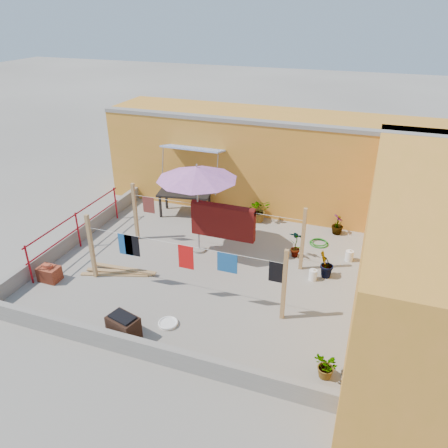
{
  "coord_description": "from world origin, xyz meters",
  "views": [
    {
      "loc": [
        3.93,
        -9.31,
        6.46
      ],
      "look_at": [
        0.48,
        0.3,
        1.25
      ],
      "focal_mm": 35.0,
      "sensor_mm": 36.0,
      "label": 1
    }
  ],
  "objects": [
    {
      "name": "plant_right_a",
      "position": [
        2.24,
        1.38,
        0.42
      ],
      "size": [
        0.48,
        0.36,
        0.84
      ],
      "primitive_type": "imported",
      "rotation": [
        0.0,
        0.0,
        3.0
      ],
      "color": "#1A5B1A",
      "rests_on": "ground"
    },
    {
      "name": "parapet_front",
      "position": [
        0.0,
        -3.58,
        0.22
      ],
      "size": [
        8.3,
        0.16,
        0.44
      ],
      "primitive_type": "cube",
      "color": "gray",
      "rests_on": "ground"
    },
    {
      "name": "plant_right_b",
      "position": [
        3.18,
        0.6,
        0.39
      ],
      "size": [
        0.52,
        0.54,
        0.78
      ],
      "primitive_type": "imported",
      "rotation": [
        0.0,
        0.0,
        4.16
      ],
      "color": "#1A5B1A",
      "rests_on": "ground"
    },
    {
      "name": "water_jug_a",
      "position": [
        2.9,
        0.38,
        0.15
      ],
      "size": [
        0.21,
        0.21,
        0.33
      ],
      "color": "white",
      "rests_on": "ground"
    },
    {
      "name": "wall_right",
      "position": [
        5.2,
        0.0,
        1.6
      ],
      "size": [
        2.4,
        9.0,
        3.2
      ],
      "primitive_type": "cube",
      "color": "orange",
      "rests_on": "ground"
    },
    {
      "name": "clothesline_rig",
      "position": [
        0.22,
        0.56,
        1.03
      ],
      "size": [
        5.09,
        2.35,
        1.8
      ],
      "color": "tan",
      "rests_on": "ground"
    },
    {
      "name": "red_railing",
      "position": [
        -3.85,
        -0.2,
        0.72
      ],
      "size": [
        0.05,
        4.2,
        1.1
      ],
      "color": "maroon",
      "rests_on": "ground"
    },
    {
      "name": "outdoor_table",
      "position": [
        -1.83,
        2.85,
        0.74
      ],
      "size": [
        1.86,
        1.16,
        0.81
      ],
      "color": "black",
      "rests_on": "ground"
    },
    {
      "name": "lumber_pile",
      "position": [
        -1.98,
        -1.07,
        0.06
      ],
      "size": [
        1.93,
        0.71,
        0.12
      ],
      "color": "tan",
      "rests_on": "ground"
    },
    {
      "name": "green_hose",
      "position": [
        2.77,
        2.33,
        0.04
      ],
      "size": [
        0.56,
        0.56,
        0.08
      ],
      "color": "#1C7219",
      "rests_on": "ground"
    },
    {
      "name": "patio_umbrella",
      "position": [
        -0.45,
        0.76,
        2.37
      ],
      "size": [
        2.68,
        2.68,
        2.64
      ],
      "color": "gray",
      "rests_on": "ground"
    },
    {
      "name": "wall_back",
      "position": [
        0.5,
        4.69,
        1.61
      ],
      "size": [
        11.0,
        3.27,
        3.21
      ],
      "color": "orange",
      "rests_on": "ground"
    },
    {
      "name": "water_jug_b",
      "position": [
        3.7,
        1.66,
        0.15
      ],
      "size": [
        0.22,
        0.22,
        0.35
      ],
      "color": "white",
      "rests_on": "ground"
    },
    {
      "name": "ground",
      "position": [
        0.0,
        0.0,
        0.0
      ],
      "size": [
        80.0,
        80.0,
        0.0
      ],
      "primitive_type": "plane",
      "color": "#9E998E",
      "rests_on": "ground"
    },
    {
      "name": "plant_right_c",
      "position": [
        3.7,
        -2.86,
        0.27
      ],
      "size": [
        0.62,
        0.64,
        0.54
      ],
      "primitive_type": "imported",
      "rotation": [
        0.0,
        0.0,
        5.35
      ],
      "color": "#1A5B1A",
      "rests_on": "ground"
    },
    {
      "name": "plant_back_a",
      "position": [
        0.65,
        3.2,
        0.39
      ],
      "size": [
        0.92,
        0.89,
        0.78
      ],
      "primitive_type": "imported",
      "rotation": [
        0.0,
        0.0,
        0.54
      ],
      "color": "#1A5B1A",
      "rests_on": "ground"
    },
    {
      "name": "brazier",
      "position": [
        -0.53,
        -3.2,
        0.29
      ],
      "size": [
        0.74,
        0.59,
        0.59
      ],
      "color": "#311C13",
      "rests_on": "ground"
    },
    {
      "name": "brick_stack",
      "position": [
        -3.51,
        -1.95,
        0.2
      ],
      "size": [
        0.53,
        0.39,
        0.46
      ],
      "color": "#A53E26",
      "rests_on": "ground"
    },
    {
      "name": "white_basin",
      "position": [
        0.16,
        -2.5,
        0.04
      ],
      "size": [
        0.45,
        0.45,
        0.08
      ],
      "color": "white",
      "rests_on": "ground"
    },
    {
      "name": "parapet_left",
      "position": [
        -4.08,
        0.0,
        0.22
      ],
      "size": [
        0.16,
        7.3,
        0.44
      ],
      "primitive_type": "cube",
      "color": "gray",
      "rests_on": "ground"
    },
    {
      "name": "plant_back_b",
      "position": [
        3.19,
        3.17,
        0.32
      ],
      "size": [
        0.46,
        0.46,
        0.64
      ],
      "primitive_type": "imported",
      "rotation": [
        0.0,
        0.0,
        1.9
      ],
      "color": "#1A5B1A",
      "rests_on": "ground"
    }
  ]
}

